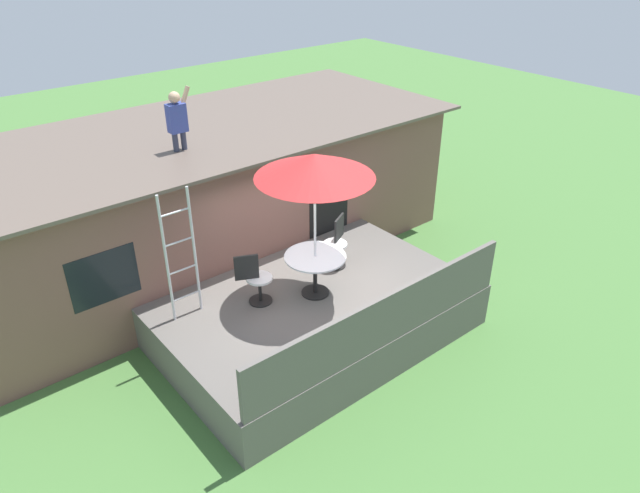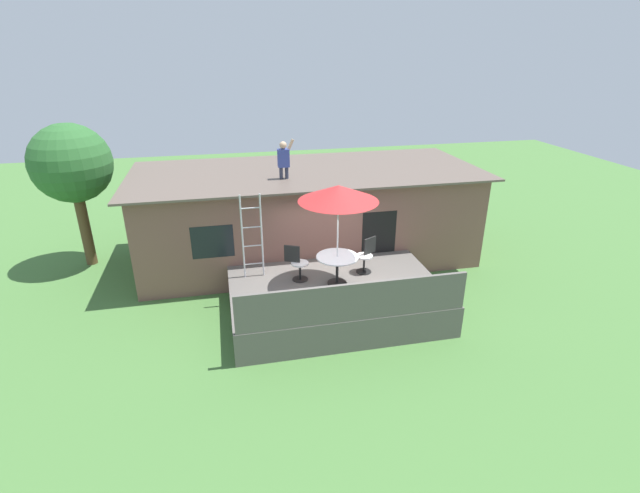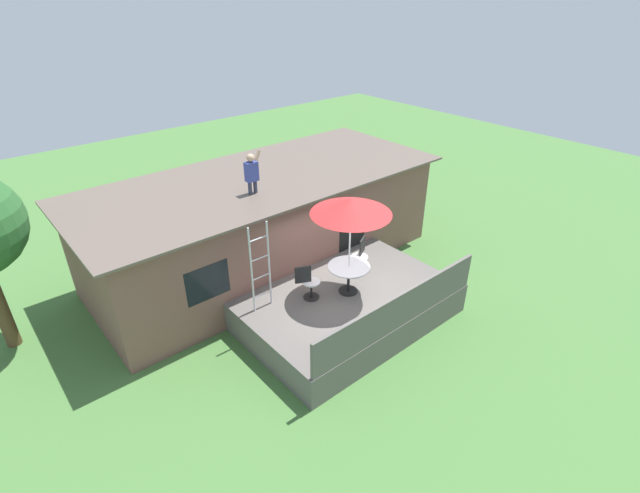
{
  "view_description": "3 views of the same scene",
  "coord_description": "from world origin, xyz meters",
  "px_view_note": "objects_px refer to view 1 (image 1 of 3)",
  "views": [
    {
      "loc": [
        -5.23,
        -6.54,
        6.53
      ],
      "look_at": [
        0.5,
        0.44,
        1.39
      ],
      "focal_mm": 33.08,
      "sensor_mm": 36.0,
      "label": 1
    },
    {
      "loc": [
        -2.56,
        -9.95,
        6.28
      ],
      "look_at": [
        -0.19,
        0.89,
        1.47
      ],
      "focal_mm": 26.04,
      "sensor_mm": 36.0,
      "label": 2
    },
    {
      "loc": [
        -6.75,
        -6.9,
        7.57
      ],
      "look_at": [
        0.05,
        1.12,
        1.63
      ],
      "focal_mm": 26.31,
      "sensor_mm": 36.0,
      "label": 3
    }
  ],
  "objects_px": {
    "patio_chair_left": "(255,279)",
    "patio_table": "(315,264)",
    "person_figure": "(177,117)",
    "patio_umbrella": "(315,166)",
    "step_ladder": "(181,256)",
    "patio_chair_right": "(337,243)"
  },
  "relations": [
    {
      "from": "person_figure",
      "to": "patio_table",
      "type": "bearing_deg",
      "value": -72.31
    },
    {
      "from": "patio_table",
      "to": "patio_umbrella",
      "type": "bearing_deg",
      "value": 0.0
    },
    {
      "from": "step_ladder",
      "to": "person_figure",
      "type": "distance_m",
      "value": 2.67
    },
    {
      "from": "person_figure",
      "to": "patio_chair_left",
      "type": "bearing_deg",
      "value": -91.58
    },
    {
      "from": "patio_umbrella",
      "to": "patio_chair_left",
      "type": "bearing_deg",
      "value": 155.37
    },
    {
      "from": "patio_chair_left",
      "to": "patio_table",
      "type": "bearing_deg",
      "value": 0.0
    },
    {
      "from": "patio_chair_right",
      "to": "patio_umbrella",
      "type": "bearing_deg",
      "value": -0.0
    },
    {
      "from": "patio_umbrella",
      "to": "patio_chair_left",
      "type": "height_order",
      "value": "patio_umbrella"
    },
    {
      "from": "step_ladder",
      "to": "patio_umbrella",
      "type": "bearing_deg",
      "value": -23.22
    },
    {
      "from": "patio_umbrella",
      "to": "person_figure",
      "type": "bearing_deg",
      "value": 107.69
    },
    {
      "from": "person_figure",
      "to": "patio_chair_right",
      "type": "height_order",
      "value": "person_figure"
    },
    {
      "from": "patio_table",
      "to": "patio_umbrella",
      "type": "distance_m",
      "value": 1.76
    },
    {
      "from": "patio_table",
      "to": "patio_chair_left",
      "type": "bearing_deg",
      "value": 155.37
    },
    {
      "from": "step_ladder",
      "to": "person_figure",
      "type": "height_order",
      "value": "person_figure"
    },
    {
      "from": "patio_table",
      "to": "patio_chair_right",
      "type": "relative_size",
      "value": 1.13
    },
    {
      "from": "patio_chair_right",
      "to": "step_ladder",
      "type": "bearing_deg",
      "value": -35.79
    },
    {
      "from": "step_ladder",
      "to": "patio_chair_right",
      "type": "bearing_deg",
      "value": -6.87
    },
    {
      "from": "person_figure",
      "to": "patio_chair_right",
      "type": "xyz_separation_m",
      "value": [
        1.78,
        -2.22,
        -2.18
      ]
    },
    {
      "from": "patio_table",
      "to": "patio_umbrella",
      "type": "xyz_separation_m",
      "value": [
        0.0,
        0.0,
        1.76
      ]
    },
    {
      "from": "patio_chair_left",
      "to": "patio_chair_right",
      "type": "distance_m",
      "value": 1.84
    },
    {
      "from": "patio_umbrella",
      "to": "patio_chair_left",
      "type": "xyz_separation_m",
      "value": [
        -0.93,
        0.43,
        -1.89
      ]
    },
    {
      "from": "patio_umbrella",
      "to": "patio_chair_right",
      "type": "bearing_deg",
      "value": 28.91
    }
  ]
}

